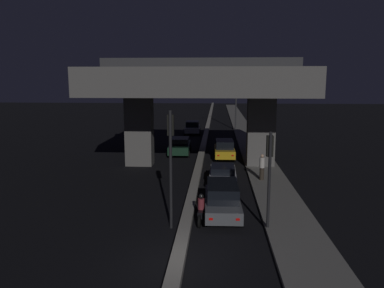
# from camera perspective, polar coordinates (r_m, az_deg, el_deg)

# --- Properties ---
(ground_plane) EXTENTS (200.00, 200.00, 0.00)m
(ground_plane) POSITION_cam_1_polar(r_m,az_deg,el_deg) (14.91, -2.19, -17.77)
(ground_plane) COLOR black
(median_divider) EXTENTS (0.56, 126.00, 0.31)m
(median_divider) POSITION_cam_1_polar(r_m,az_deg,el_deg) (48.64, 2.19, 1.75)
(median_divider) COLOR gray
(median_divider) RESTS_ON ground_plane
(sidewalk_right) EXTENTS (2.60, 126.00, 0.17)m
(sidewalk_right) POSITION_cam_1_polar(r_m,az_deg,el_deg) (41.86, 8.76, 0.25)
(sidewalk_right) COLOR slate
(sidewalk_right) RESTS_ON ground_plane
(elevated_overpass) EXTENTS (15.76, 13.29, 8.60)m
(elevated_overpass) POSITION_cam_1_polar(r_m,az_deg,el_deg) (29.78, 1.16, 8.87)
(elevated_overpass) COLOR #5B5956
(elevated_overpass) RESTS_ON ground_plane
(traffic_light_left_of_median) EXTENTS (0.30, 0.49, 5.54)m
(traffic_light_left_of_median) POSITION_cam_1_polar(r_m,az_deg,el_deg) (17.13, -3.26, -0.80)
(traffic_light_left_of_median) COLOR black
(traffic_light_left_of_median) RESTS_ON ground_plane
(traffic_light_right_of_median) EXTENTS (0.30, 0.49, 4.62)m
(traffic_light_right_of_median) POSITION_cam_1_polar(r_m,az_deg,el_deg) (17.29, 11.72, -2.93)
(traffic_light_right_of_median) COLOR black
(traffic_light_right_of_median) RESTS_ON ground_plane
(street_lamp) EXTENTS (1.88, 0.32, 8.67)m
(street_lamp) POSITION_cam_1_polar(r_m,az_deg,el_deg) (52.18, 6.49, 7.62)
(street_lamp) COLOR #2D2D30
(street_lamp) RESTS_ON ground_plane
(car_grey_lead) EXTENTS (2.01, 4.74, 1.69)m
(car_grey_lead) POSITION_cam_1_polar(r_m,az_deg,el_deg) (19.44, 4.64, -8.29)
(car_grey_lead) COLOR #515459
(car_grey_lead) RESTS_ON ground_plane
(car_white_second) EXTENTS (1.91, 4.23, 1.32)m
(car_white_second) POSITION_cam_1_polar(r_m,az_deg,el_deg) (24.96, 4.71, -4.64)
(car_white_second) COLOR silver
(car_white_second) RESTS_ON ground_plane
(car_taxi_yellow_third) EXTENTS (1.94, 4.05, 1.67)m
(car_taxi_yellow_third) POSITION_cam_1_polar(r_m,az_deg,el_deg) (33.17, 4.97, -0.78)
(car_taxi_yellow_third) COLOR gold
(car_taxi_yellow_third) RESTS_ON ground_plane
(car_dark_green_lead_oncoming) EXTENTS (2.11, 4.82, 1.50)m
(car_dark_green_lead_oncoming) POSITION_cam_1_polar(r_m,az_deg,el_deg) (35.29, -1.86, -0.28)
(car_dark_green_lead_oncoming) COLOR black
(car_dark_green_lead_oncoming) RESTS_ON ground_plane
(car_silver_second_oncoming) EXTENTS (2.11, 4.02, 1.65)m
(car_silver_second_oncoming) POSITION_cam_1_polar(r_m,az_deg,el_deg) (48.42, 0.07, 2.56)
(car_silver_second_oncoming) COLOR gray
(car_silver_second_oncoming) RESTS_ON ground_plane
(motorcycle_black_filtering_near) EXTENTS (0.34, 1.96, 1.45)m
(motorcycle_black_filtering_near) POSITION_cam_1_polar(r_m,az_deg,el_deg) (18.50, 1.39, -10.09)
(motorcycle_black_filtering_near) COLOR black
(motorcycle_black_filtering_near) RESTS_ON ground_plane
(pedestrian_on_sidewalk) EXTENTS (0.36, 0.36, 1.78)m
(pedestrian_on_sidewalk) POSITION_cam_1_polar(r_m,az_deg,el_deg) (25.86, 10.61, -3.46)
(pedestrian_on_sidewalk) COLOR #2D261E
(pedestrian_on_sidewalk) RESTS_ON sidewalk_right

